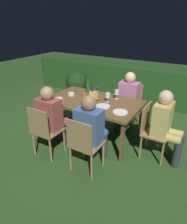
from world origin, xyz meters
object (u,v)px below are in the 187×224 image
green_bottle_on_table (88,87)px  bowl_olives (71,94)px  wine_glass_b (117,93)px  bowl_bread (84,94)px  bowl_salad (59,99)px  wine_glass_a (108,96)px  wine_glass_c (96,91)px  plate_a (103,106)px  dining_table (94,103)px  person_in_rust (52,116)px  person_in_mustard (166,124)px  chair_head_far (152,129)px  plate_b (120,112)px  chair_side_right_b (130,102)px  person_in_blue (91,128)px  chair_side_left_b (84,143)px  chair_side_left_a (45,129)px  person_in_pink (127,98)px  potted_plant_by_hedge (77,84)px  lantern_centerpiece (94,93)px

green_bottle_on_table → bowl_olives: green_bottle_on_table is taller
wine_glass_b → bowl_bread: (-0.59, -0.16, -0.09)m
bowl_salad → wine_glass_a: bearing=25.5°
wine_glass_c → plate_a: bearing=-45.3°
dining_table → person_in_rust: person_in_rust is taller
wine_glass_a → plate_a: wine_glass_a is taller
plate_a → wine_glass_b: bearing=85.2°
person_in_mustard → person_in_rust: bearing=-157.4°
dining_table → wine_glass_c: wine_glass_c is taller
chair_head_far → plate_b: size_ratio=3.67×
chair_side_right_b → bowl_salad: (-0.91, -1.19, 0.29)m
person_in_blue → wine_glass_a: person_in_blue is taller
person_in_mustard → wine_glass_a: (-1.03, 0.06, 0.23)m
plate_a → bowl_salad: 0.82m
person_in_rust → chair_side_left_b: bearing=-14.7°
person_in_blue → wine_glass_b: person_in_blue is taller
chair_side_left_a → bowl_salad: bearing=105.8°
wine_glass_c → person_in_pink: bearing=47.9°
plate_a → bowl_salad: bowl_salad is taller
person_in_rust → plate_b: size_ratio=4.85×
plate_a → bowl_olives: 0.79m
bowl_salad → potted_plant_by_hedge: 2.09m
wine_glass_a → plate_b: 0.48m
chair_head_far → person_in_mustard: bearing=0.0°
green_bottle_on_table → bowl_bread: size_ratio=2.49×
person_in_mustard → chair_side_left_b: 1.27m
bowl_bread → person_in_blue: bearing=-51.4°
chair_side_left_b → bowl_salad: bearing=147.8°
person_in_pink → person_in_mustard: size_ratio=1.00×
wine_glass_c → bowl_bread: bearing=-162.1°
chair_side_right_b → lantern_centerpiece: bearing=-113.1°
person_in_pink → plate_b: person_in_pink is taller
bowl_olives → plate_b: bearing=-11.6°
person_in_blue → wine_glass_a: (-0.13, 0.75, 0.23)m
person_in_rust → bowl_bread: size_ratio=9.87×
bowl_bread → chair_head_far: bearing=-5.4°
person_in_pink → wine_glass_a: 0.67m
person_in_blue → bowl_bread: bearing=128.6°
green_bottle_on_table → wine_glass_b: green_bottle_on_table is taller
person_in_pink → chair_side_left_b: (0.00, -1.57, -0.15)m
bowl_salad → plate_a: bearing=10.7°
chair_side_right_b → lantern_centerpiece: (-0.37, -0.87, 0.41)m
chair_side_left_a → green_bottle_on_table: green_bottle_on_table is taller
person_in_blue → plate_b: bearing=62.9°
bowl_olives → potted_plant_by_hedge: 1.83m
person_in_rust → wine_glass_a: size_ratio=6.80×
chair_side_left_a → wine_glass_a: 1.19m
lantern_centerpiece → wine_glass_a: (0.24, 0.05, -0.03)m
person_in_blue → chair_side_left_b: bearing=-90.0°
person_in_rust → wine_glass_b: (0.68, 0.97, 0.23)m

